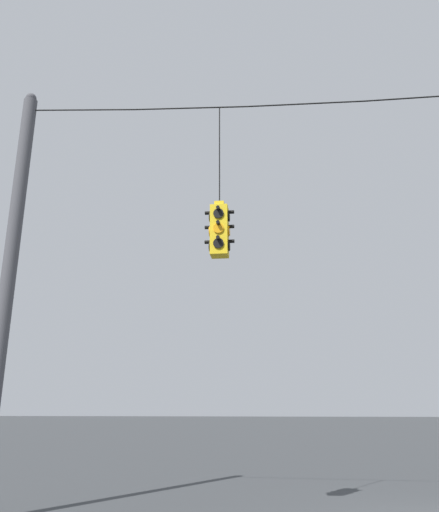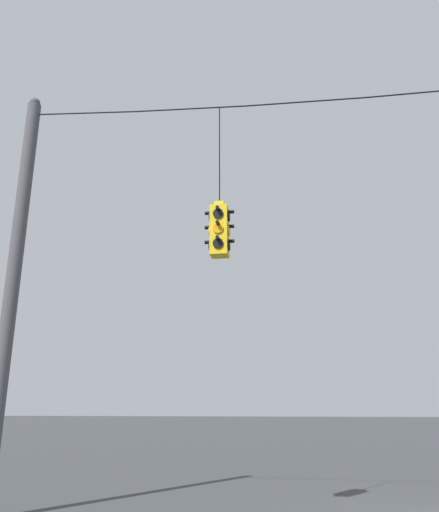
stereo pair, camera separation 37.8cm
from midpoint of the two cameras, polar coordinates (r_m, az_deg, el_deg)
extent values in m
cylinder|color=#4C4C51|center=(10.86, -24.00, -3.05)|extent=(0.29, 0.29, 8.48)
sphere|color=#4C4C51|center=(12.50, -21.58, 16.42)|extent=(0.23, 0.23, 0.23)
cylinder|color=black|center=(11.81, -16.41, 15.73)|extent=(2.41, 0.03, 0.19)
cylinder|color=black|center=(11.09, -4.40, 16.51)|extent=(2.41, 0.03, 0.14)
cylinder|color=black|center=(10.91, 8.70, 16.82)|extent=(2.41, 0.03, 0.08)
cylinder|color=black|center=(11.27, 21.58, 16.54)|extent=(2.41, 0.03, 0.03)
cube|color=yellow|center=(9.73, -1.11, 2.85)|extent=(0.34, 0.34, 1.01)
cube|color=yellow|center=(9.94, -1.09, 5.87)|extent=(0.19, 0.19, 0.10)
cylinder|color=black|center=(10.43, -1.06, 11.64)|extent=(0.02, 0.02, 2.17)
cylinder|color=black|center=(9.67, -1.25, 4.91)|extent=(0.20, 0.03, 0.20)
cylinder|color=black|center=(9.66, -1.28, 5.50)|extent=(0.07, 0.12, 0.07)
cylinder|color=orange|center=(9.56, -1.26, 3.22)|extent=(0.20, 0.03, 0.20)
cylinder|color=black|center=(9.55, -1.29, 3.82)|extent=(0.07, 0.12, 0.07)
cylinder|color=black|center=(9.46, -1.27, 1.49)|extent=(0.20, 0.03, 0.20)
cylinder|color=black|center=(9.45, -1.30, 2.09)|extent=(0.07, 0.12, 0.07)
cylinder|color=black|center=(10.01, -0.96, 4.13)|extent=(0.20, 0.03, 0.20)
cylinder|color=black|center=(10.09, -0.93, 4.51)|extent=(0.07, 0.12, 0.07)
cylinder|color=orange|center=(9.91, -0.97, 2.49)|extent=(0.20, 0.03, 0.20)
cylinder|color=black|center=(9.98, -0.93, 2.89)|extent=(0.07, 0.12, 0.07)
cylinder|color=black|center=(9.81, -0.98, 0.81)|extent=(0.20, 0.03, 0.20)
cylinder|color=black|center=(9.88, -0.94, 1.23)|extent=(0.07, 0.12, 0.07)
cylinder|color=black|center=(9.87, -2.17, 4.46)|extent=(0.03, 0.20, 0.20)
cylinder|color=black|center=(9.90, -2.42, 4.94)|extent=(0.12, 0.07, 0.07)
cylinder|color=orange|center=(9.76, -2.19, 2.80)|extent=(0.03, 0.20, 0.20)
cylinder|color=black|center=(9.80, -2.45, 3.29)|extent=(0.12, 0.07, 0.07)
cylinder|color=black|center=(9.66, -2.21, 1.10)|extent=(0.03, 0.20, 0.20)
cylinder|color=black|center=(9.70, -2.47, 1.60)|extent=(0.12, 0.07, 0.07)
cylinder|color=black|center=(9.82, -0.03, 4.56)|extent=(0.03, 0.20, 0.20)
cylinder|color=black|center=(9.85, 0.23, 5.06)|extent=(0.12, 0.07, 0.07)
cylinder|color=orange|center=(9.71, -0.03, 2.89)|extent=(0.03, 0.20, 0.20)
cylinder|color=black|center=(9.74, 0.23, 3.40)|extent=(0.12, 0.07, 0.07)
cylinder|color=black|center=(9.61, -0.03, 1.18)|extent=(0.03, 0.20, 0.20)
cylinder|color=black|center=(9.64, 0.24, 1.70)|extent=(0.12, 0.07, 0.07)
camera|label=1|loc=(0.19, -91.13, 0.34)|focal=35.00mm
camera|label=2|loc=(0.19, 88.87, -0.34)|focal=35.00mm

